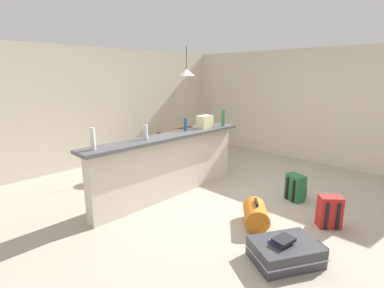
% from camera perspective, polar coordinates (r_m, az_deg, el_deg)
% --- Properties ---
extents(ground_plane, '(13.00, 13.00, 0.05)m').
position_cam_1_polar(ground_plane, '(4.85, 4.57, -10.33)').
color(ground_plane, '#ADA393').
extents(wall_back, '(6.60, 0.10, 2.50)m').
position_cam_1_polar(wall_back, '(6.82, -15.47, 7.32)').
color(wall_back, beige).
rests_on(wall_back, ground_plane).
extents(wall_right, '(0.10, 6.00, 2.50)m').
position_cam_1_polar(wall_right, '(7.22, 18.68, 7.41)').
color(wall_right, beige).
rests_on(wall_right, ground_plane).
extents(partition_half_wall, '(2.80, 0.20, 0.96)m').
position_cam_1_polar(partition_half_wall, '(4.67, -4.38, -4.62)').
color(partition_half_wall, beige).
rests_on(partition_half_wall, ground_plane).
extents(bar_countertop, '(2.96, 0.40, 0.05)m').
position_cam_1_polar(bar_countertop, '(4.54, -4.49, 1.47)').
color(bar_countertop, '#4C4C51').
rests_on(bar_countertop, partition_half_wall).
extents(bottle_white, '(0.06, 0.06, 0.28)m').
position_cam_1_polar(bottle_white, '(3.81, -19.05, 0.99)').
color(bottle_white, silver).
rests_on(bottle_white, bar_countertop).
extents(bottle_clear, '(0.07, 0.07, 0.21)m').
position_cam_1_polar(bottle_clear, '(4.27, -9.16, 2.37)').
color(bottle_clear, silver).
rests_on(bottle_clear, bar_countertop).
extents(bottle_blue, '(0.06, 0.06, 0.22)m').
position_cam_1_polar(bottle_blue, '(4.86, -1.28, 3.92)').
color(bottle_blue, '#284C89').
rests_on(bottle_blue, bar_countertop).
extents(bottle_green, '(0.06, 0.06, 0.30)m').
position_cam_1_polar(bottle_green, '(5.34, 6.18, 5.16)').
color(bottle_green, '#2D6B38').
rests_on(bottle_green, bar_countertop).
extents(grocery_bag, '(0.26, 0.18, 0.22)m').
position_cam_1_polar(grocery_bag, '(5.13, 2.56, 4.43)').
color(grocery_bag, beige).
rests_on(grocery_bag, bar_countertop).
extents(dining_table, '(1.10, 0.80, 0.74)m').
position_cam_1_polar(dining_table, '(6.32, -0.82, 1.79)').
color(dining_table, '#4C331E').
rests_on(dining_table, ground_plane).
extents(dining_chair_near_partition, '(0.44, 0.44, 0.93)m').
position_cam_1_polar(dining_chair_near_partition, '(5.97, 1.98, -0.20)').
color(dining_chair_near_partition, '#9E754C').
rests_on(dining_chair_near_partition, ground_plane).
extents(pendant_lamp, '(0.34, 0.34, 0.63)m').
position_cam_1_polar(pendant_lamp, '(6.16, -1.09, 13.99)').
color(pendant_lamp, black).
extents(suitcase_flat_charcoal, '(0.88, 0.77, 0.22)m').
position_cam_1_polar(suitcase_flat_charcoal, '(3.40, 17.99, -19.63)').
color(suitcase_flat_charcoal, '#38383D').
rests_on(suitcase_flat_charcoal, ground_plane).
extents(duffel_bag_orange, '(0.56, 0.53, 0.34)m').
position_cam_1_polar(duffel_bag_orange, '(3.98, 12.50, -13.42)').
color(duffel_bag_orange, orange).
rests_on(duffel_bag_orange, ground_plane).
extents(backpack_green, '(0.31, 0.33, 0.42)m').
position_cam_1_polar(backpack_green, '(4.86, 19.81, -8.16)').
color(backpack_green, '#286B3D').
rests_on(backpack_green, ground_plane).
extents(backpack_red, '(0.34, 0.34, 0.42)m').
position_cam_1_polar(backpack_red, '(4.23, 25.49, -12.02)').
color(backpack_red, red).
rests_on(backpack_red, ground_plane).
extents(book_stack, '(0.26, 0.23, 0.07)m').
position_cam_1_polar(book_stack, '(3.31, 17.45, -17.69)').
color(book_stack, '#334C99').
rests_on(book_stack, suitcase_flat_charcoal).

